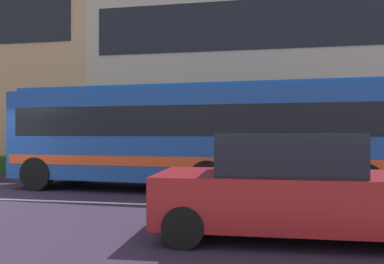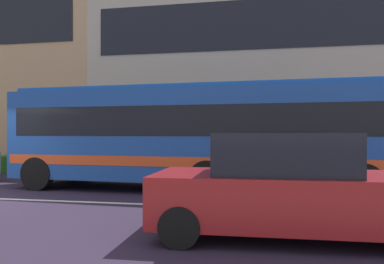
{
  "view_description": "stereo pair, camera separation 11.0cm",
  "coord_description": "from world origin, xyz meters",
  "views": [
    {
      "loc": [
        7.66,
        -9.01,
        1.73
      ],
      "look_at": [
        5.53,
        2.46,
        1.76
      ],
      "focal_mm": 36.24,
      "sensor_mm": 36.0,
      "label": 1
    },
    {
      "loc": [
        7.77,
        -8.99,
        1.73
      ],
      "look_at": [
        5.53,
        2.46,
        1.76
      ],
      "focal_mm": 36.24,
      "sensor_mm": 36.0,
      "label": 2
    }
  ],
  "objects": [
    {
      "name": "hedge_row_far",
      "position": [
        -3.55,
        6.19,
        0.36
      ],
      "size": [
        14.68,
        1.1,
        0.73
      ],
      "primitive_type": "cube",
      "color": "#2D621E",
      "rests_on": "ground_plane"
    },
    {
      "name": "transit_bus",
      "position": [
        5.56,
        2.43,
        1.72
      ],
      "size": [
        11.25,
        3.12,
        3.11
      ],
      "color": "#1D4B9C",
      "rests_on": "ground_plane"
    },
    {
      "name": "apartment_block_right",
      "position": [
        8.09,
        13.88,
        5.87
      ],
      "size": [
        18.66,
        9.27,
        11.73
      ],
      "color": "#BCB19B",
      "rests_on": "ground_plane"
    },
    {
      "name": "sedan_oncoming",
      "position": [
        8.14,
        -2.43,
        0.82
      ],
      "size": [
        4.63,
        2.07,
        1.73
      ],
      "color": "maroon",
      "rests_on": "ground_plane"
    }
  ]
}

